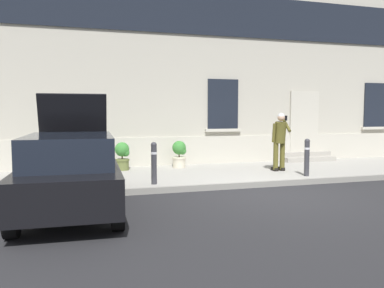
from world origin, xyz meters
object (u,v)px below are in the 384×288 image
Objects in this scene: bollard_far_left at (154,161)px; hatchback_car_black at (71,171)px; bollard_near_person at (307,156)px; planter_charcoal at (60,157)px; planter_olive at (122,155)px; planter_cream at (179,153)px; person_on_phone at (280,138)px.

hatchback_car_black is at bearing -139.32° from bollard_far_left.
planter_charcoal is at bearing 157.76° from bollard_near_person.
planter_charcoal is (-6.60, 2.70, -0.11)m from bollard_near_person.
hatchback_car_black is 4.46m from planter_olive.
bollard_far_left is at bearing -117.04° from planter_cream.
person_on_phone is 3.17m from planter_cream.
planter_cream is at bearing 0.63° from planter_olive.
bollard_far_left is 2.61m from planter_olive.
person_on_phone is (5.96, 2.69, 0.35)m from hatchback_car_black.
hatchback_car_black is 4.80× the size of planter_charcoal.
planter_olive is at bearing -179.37° from planter_cream.
person_on_phone is (4.03, 1.03, 0.44)m from bollard_far_left.
person_on_phone is 2.03× the size of planter_cream.
planter_cream is (3.62, -0.12, 0.00)m from planter_charcoal.
hatchback_car_black reaches higher than planter_cream.
bollard_near_person is 3.95m from planter_cream.
bollard_near_person is 0.60× the size of person_on_phone.
planter_charcoal is (-0.37, 4.36, -0.19)m from hatchback_car_black.
bollard_near_person is at bearing 0.00° from bollard_far_left.
planter_olive is (-4.79, 2.56, -0.11)m from bollard_near_person.
bollard_near_person is 1.22× the size of planter_olive.
planter_charcoal is 1.00× the size of planter_olive.
bollard_far_left is at bearing -49.58° from planter_charcoal.
bollard_far_left is at bearing -173.86° from person_on_phone.
planter_cream is at bearing 52.55° from hatchback_car_black.
person_on_phone is (-0.27, 1.03, 0.44)m from bollard_near_person.
planter_cream is at bearing -1.85° from planter_charcoal.
planter_olive and planter_cream have the same top height.
bollard_near_person is 1.22× the size of planter_charcoal.
planter_cream is (-2.71, 1.55, -0.55)m from person_on_phone.
hatchback_car_black is at bearing -127.45° from planter_cream.
bollard_near_person and bollard_far_left have the same top height.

